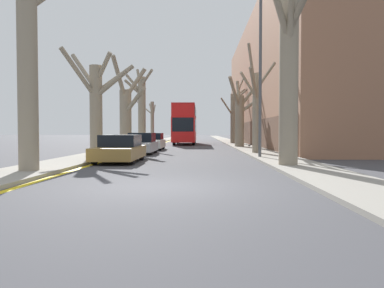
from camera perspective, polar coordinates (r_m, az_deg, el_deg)
name	(u,v)px	position (r m, az deg, el deg)	size (l,w,h in m)	color
ground_plane	(159,188)	(9.85, -5.06, -6.64)	(300.00, 300.00, 0.00)	#424247
sidewalk_left	(163,140)	(60.02, -4.51, 0.57)	(2.36, 120.00, 0.12)	gray
sidewalk_right	(226,140)	(59.83, 5.20, 0.56)	(2.36, 120.00, 0.12)	gray
building_facade_right	(293,83)	(43.22, 15.14, 8.90)	(10.08, 44.21, 13.56)	#93664C
kerb_line_stripe	(171,141)	(59.89, -3.22, 0.51)	(0.24, 120.00, 0.01)	yellow
street_tree_left_0	(28,54)	(14.39, -23.72, 12.48)	(2.49, 2.23, 8.44)	gray
street_tree_left_1	(96,103)	(21.47, -14.39, 6.05)	(3.89, 3.28, 6.01)	gray
street_tree_left_2	(126,113)	(29.11, -9.98, 4.62)	(2.54, 3.54, 6.96)	gray
street_tree_left_3	(141,107)	(36.69, -7.72, 5.62)	(2.98, 3.12, 7.69)	gray
street_tree_left_4	(152,121)	(45.20, -6.15, 3.57)	(2.46, 1.97, 5.27)	gray
street_tree_right_0	(291,68)	(15.77, 14.79, 11.09)	(3.49, 3.98, 8.82)	gray
street_tree_right_1	(256,107)	(24.03, 9.70, 5.57)	(2.30, 2.63, 6.59)	gray
street_tree_right_2	(240,116)	(34.12, 7.38, 4.31)	(3.37, 3.20, 6.44)	gray
street_tree_right_3	(234,113)	(43.57, 6.41, 4.64)	(3.86, 3.36, 7.85)	gray
double_decker_bus	(185,123)	(43.24, -1.06, 3.29)	(2.45, 10.77, 4.41)	red
parked_car_0	(120,149)	(18.29, -10.91, -0.75)	(1.90, 4.43, 1.31)	olive
parked_car_1	(142,144)	(24.79, -7.65, 0.02)	(1.72, 4.19, 1.38)	#9EA3AD
parked_car_2	(153,142)	(30.19, -6.02, 0.34)	(1.70, 4.10, 1.34)	silver
lamp_post	(259,63)	(20.64, 10.13, 12.01)	(1.40, 0.20, 9.25)	#4C4F54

